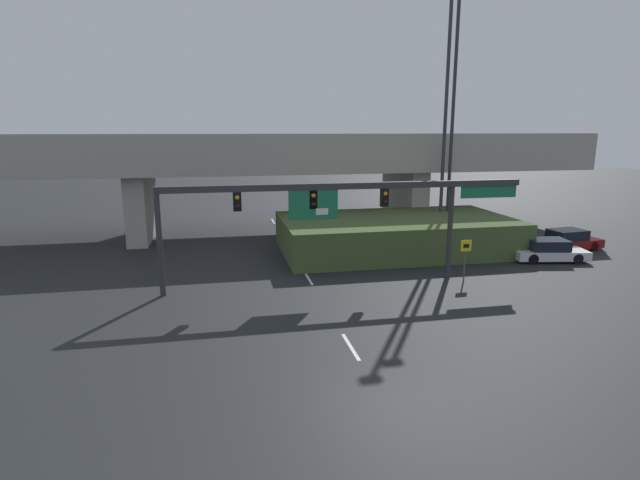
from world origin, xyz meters
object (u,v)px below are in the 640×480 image
(signal_gantry, at_px, (340,201))
(parked_sedan_mid_right, at_px, (548,251))
(highway_light_pole_near, at_px, (446,110))
(parked_sedan_near_right, at_px, (490,248))
(parked_sedan_far_right, at_px, (568,240))
(speed_limit_sign, at_px, (465,254))
(highway_light_pole_far, at_px, (453,116))

(signal_gantry, xyz_separation_m, parked_sedan_mid_right, (13.93, 2.22, -3.82))
(highway_light_pole_near, xyz_separation_m, parked_sedan_near_right, (1.18, -4.88, -8.63))
(parked_sedan_near_right, bearing_deg, parked_sedan_mid_right, -21.44)
(parked_sedan_far_right, bearing_deg, highway_light_pole_near, 147.07)
(speed_limit_sign, distance_m, highway_light_pole_near, 12.33)
(signal_gantry, distance_m, parked_sedan_near_right, 11.84)
(parked_sedan_near_right, distance_m, parked_sedan_mid_right, 3.52)
(parked_sedan_far_right, bearing_deg, parked_sedan_mid_right, -149.84)
(parked_sedan_mid_right, xyz_separation_m, parked_sedan_far_right, (3.16, 2.31, 0.01))
(highway_light_pole_near, xyz_separation_m, parked_sedan_far_right, (7.62, -3.86, -8.65))
(highway_light_pole_near, bearing_deg, highway_light_pole_far, 22.24)
(signal_gantry, bearing_deg, highway_light_pole_far, 40.53)
(signal_gantry, bearing_deg, parked_sedan_mid_right, 9.07)
(highway_light_pole_near, distance_m, parked_sedan_far_right, 12.15)
(highway_light_pole_near, height_order, parked_sedan_near_right, highway_light_pole_near)
(signal_gantry, bearing_deg, highway_light_pole_near, 41.56)
(signal_gantry, xyz_separation_m, highway_light_pole_near, (9.47, 8.40, 4.84))
(parked_sedan_near_right, relative_size, parked_sedan_mid_right, 0.97)
(highway_light_pole_far, xyz_separation_m, parked_sedan_mid_right, (3.79, -6.45, -8.31))
(parked_sedan_near_right, bearing_deg, speed_limit_sign, -132.62)
(highway_light_pole_near, relative_size, parked_sedan_mid_right, 3.80)
(signal_gantry, bearing_deg, parked_sedan_near_right, 18.25)
(signal_gantry, distance_m, parked_sedan_mid_right, 14.61)
(parked_sedan_mid_right, bearing_deg, parked_sedan_near_right, 168.94)
(speed_limit_sign, xyz_separation_m, highway_light_pole_far, (3.43, 9.43, 7.42))
(speed_limit_sign, xyz_separation_m, parked_sedan_mid_right, (7.21, 2.99, -0.88))
(speed_limit_sign, distance_m, parked_sedan_mid_right, 7.86)
(highway_light_pole_far, distance_m, parked_sedan_near_right, 9.77)
(highway_light_pole_near, height_order, highway_light_pole_far, highway_light_pole_near)
(highway_light_pole_far, bearing_deg, parked_sedan_mid_right, -59.56)
(parked_sedan_near_right, distance_m, parked_sedan_far_right, 6.51)
(speed_limit_sign, distance_m, parked_sedan_far_right, 11.68)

